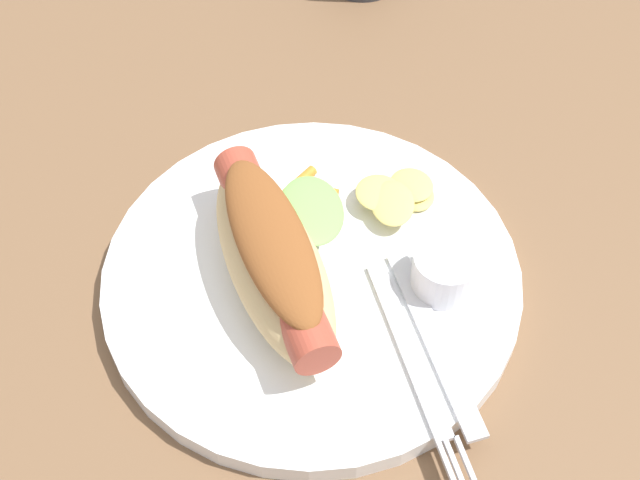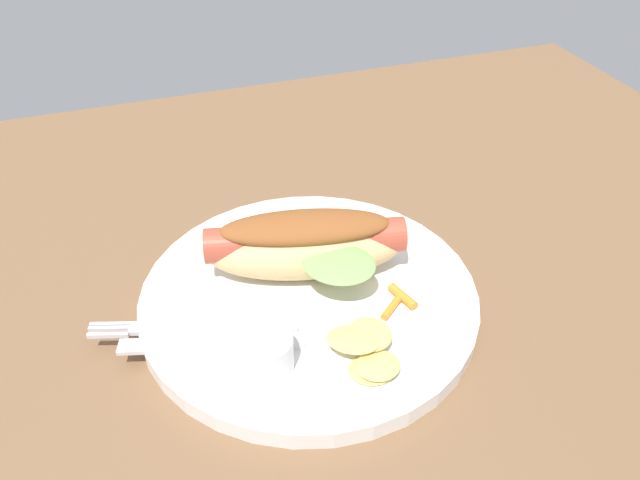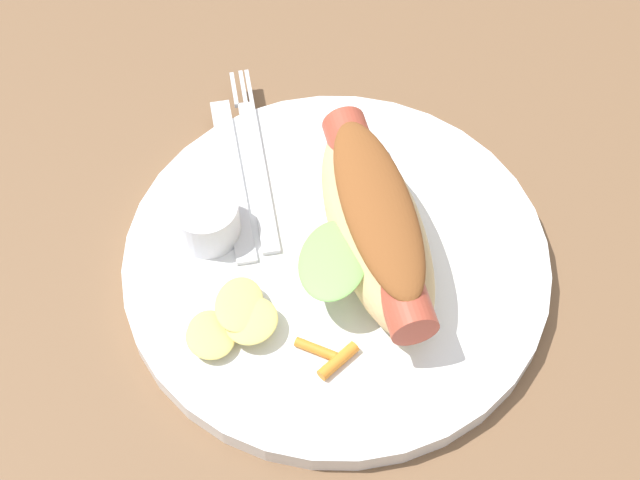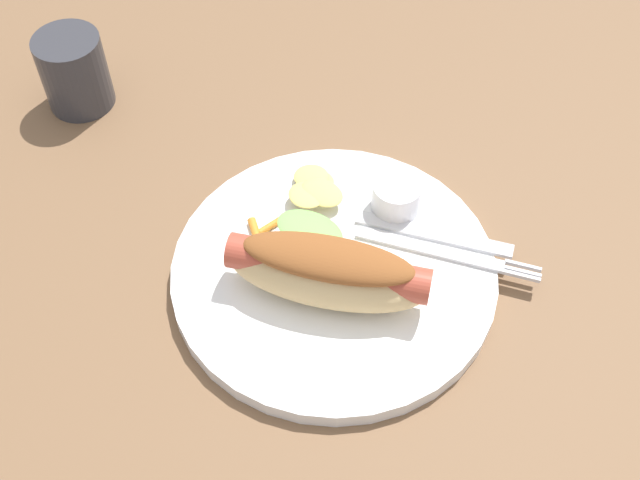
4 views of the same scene
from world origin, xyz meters
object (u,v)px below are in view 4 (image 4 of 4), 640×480
Objects in this scene: chips_pile at (312,187)px; fork at (441,252)px; plate at (332,273)px; hot_dog at (326,270)px; drinking_cup at (72,72)px; sauce_ramekin at (394,196)px; carrot_garnish at (259,230)px; knife at (432,234)px.

fork is at bearing -32.03° from chips_pile.
hot_dog reaches higher than plate.
fork is 41.77cm from drinking_cup.
fork is at bearing -30.77° from drinking_cup.
hot_dog is at bearing -44.53° from drinking_cup.
sauce_ramekin is (5.69, 6.90, 2.33)cm from plate.
fork reaches higher than plate.
drinking_cup is at bearing 148.55° from hot_dog.
carrot_garnish is (-12.17, -2.90, -1.17)cm from sauce_ramekin.
plate is 34.95cm from drinking_cup.
sauce_ramekin is 1.28× the size of carrot_garnish.
knife is 1.77× the size of drinking_cup.
hot_dog is at bearing -83.91° from chips_pile.
drinking_cup reaches higher than plate.
plate is 4.22× the size of chips_pile.
chips_pile is (-7.47, 1.75, -0.65)cm from sauce_ramekin.
chips_pile is at bearing 101.57° from plate.
carrot_garnish is at bearing 145.83° from hot_dog.
knife is 4.09× the size of carrot_garnish.
sauce_ramekin is (6.29, 9.25, -1.54)cm from hot_dog.
fork is 2.20cm from knife.
hot_dog is 35.97cm from drinking_cup.
knife is (9.54, 5.98, -2.89)cm from hot_dog.
sauce_ramekin is at bearing -26.57° from drinking_cup.
chips_pile reaches higher than knife.
carrot_garnish is at bearing 148.27° from plate.
drinking_cup is at bearing 166.58° from fork.
plate is 9.70cm from knife.
sauce_ramekin is at bearing -13.18° from chips_pile.
carrot_garnish is at bearing -135.35° from chips_pile.
sauce_ramekin is 7.69cm from chips_pile.
hot_dog is 11.30cm from sauce_ramekin.
fork is 2.00× the size of drinking_cup.
knife is (8.94, 3.62, 0.98)cm from plate.
chips_pile is at bearing 171.38° from knife.
hot_dog is 1.10× the size of fork.
hot_dog is 2.21× the size of drinking_cup.
knife is (3.25, -3.28, -1.35)cm from sauce_ramekin.
hot_dog is 3.99× the size of sauce_ramekin.
carrot_garnish is (-15.42, 0.38, 0.17)cm from knife.
knife is 40.16cm from drinking_cup.
fork is (10.21, 3.88, -2.87)cm from hot_dog.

